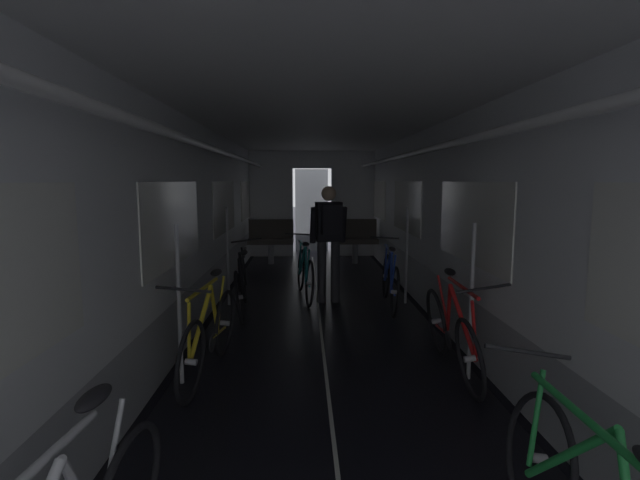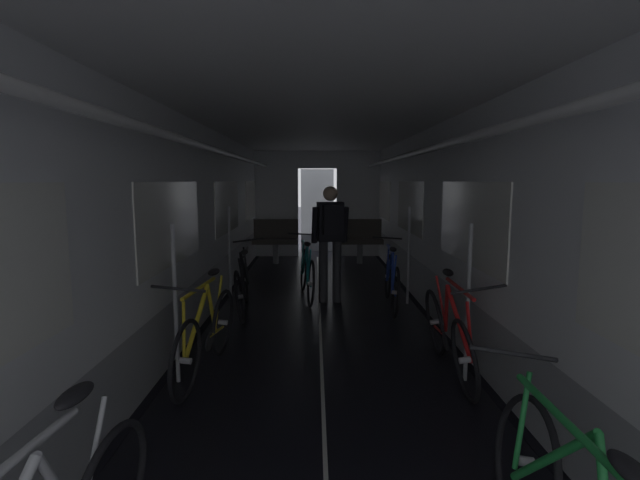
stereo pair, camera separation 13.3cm
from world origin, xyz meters
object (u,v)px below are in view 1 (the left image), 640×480
person_cyclist_aisle (329,233)px  bicycle_teal_in_aisle (305,273)px  bench_seat_far_left (271,237)px  bicycle_black (241,285)px  bicycle_yellow (210,335)px  bicycle_red (452,332)px  bicycle_blue (390,280)px  bench_seat_far_right (355,237)px

person_cyclist_aisle → bicycle_teal_in_aisle: (-0.35, 0.26, -0.63)m
bench_seat_far_left → bicycle_black: 3.78m
bicycle_black → bicycle_yellow: bicycle_black is taller
bicycle_red → bicycle_blue: bicycle_red is taller
bench_seat_far_left → bicycle_black: bearing=-92.1°
bicycle_yellow → bicycle_teal_in_aisle: (0.87, 2.79, 0.00)m
bench_seat_far_left → bicycle_black: size_ratio=0.58×
bicycle_yellow → bicycle_red: 2.21m
bicycle_blue → person_cyclist_aisle: size_ratio=1.00×
bicycle_blue → bicycle_teal_in_aisle: size_ratio=1.00×
bench_seat_far_right → bicycle_red: (0.26, -5.82, -0.19)m
person_cyclist_aisle → bicycle_teal_in_aisle: person_cyclist_aisle is taller
bench_seat_far_left → bicycle_red: bearing=-70.5°
bicycle_black → bicycle_blue: 2.05m
bicycle_blue → person_cyclist_aisle: 1.09m
person_cyclist_aisle → bicycle_yellow: bearing=-115.7°
bicycle_yellow → bicycle_blue: 3.05m
bicycle_yellow → person_cyclist_aisle: size_ratio=1.00×
person_cyclist_aisle → bench_seat_far_right: bearing=77.5°
bench_seat_far_right → bicycle_black: 4.24m
bicycle_red → bicycle_teal_in_aisle: size_ratio=1.00×
bicycle_red → bicycle_yellow: bearing=179.9°
bench_seat_far_right → bicycle_black: (-1.94, -3.77, -0.19)m
bicycle_yellow → bicycle_red: (2.21, -0.00, -0.00)m
bicycle_black → person_cyclist_aisle: person_cyclist_aisle is taller
bicycle_blue → bicycle_red: bearing=-86.1°
bicycle_red → bicycle_teal_in_aisle: bearing=115.7°
bicycle_yellow → bicycle_black: bearing=89.7°
bench_seat_far_right → bicycle_yellow: (-1.95, -5.82, -0.18)m
bench_seat_far_left → bicycle_yellow: bench_seat_far_left is taller
bench_seat_far_right → bicycle_teal_in_aisle: size_ratio=0.58×
bench_seat_far_left → bench_seat_far_right: size_ratio=1.00×
bicycle_red → bicycle_teal_in_aisle: bicycle_red is taller
bicycle_blue → bicycle_teal_in_aisle: bicycle_teal_in_aisle is taller
person_cyclist_aisle → bicycle_black: bearing=-158.6°
bicycle_blue → person_cyclist_aisle: (-0.84, 0.27, 0.63)m
bench_seat_far_left → bicycle_blue: bench_seat_far_left is taller
bicycle_black → bicycle_blue: size_ratio=1.00×
bench_seat_far_right → bicycle_red: 5.83m
bicycle_red → bicycle_blue: (-0.15, 2.25, 0.00)m
bicycle_red → bicycle_blue: bearing=93.9°
person_cyclist_aisle → bicycle_red: bearing=-68.5°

